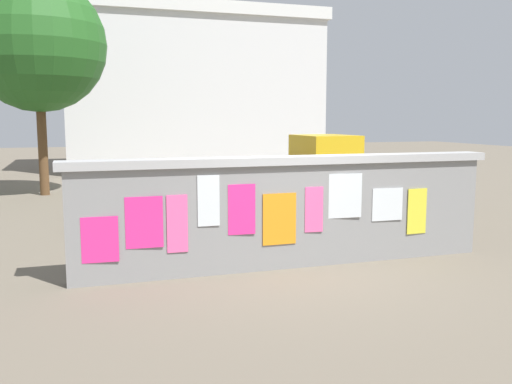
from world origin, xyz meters
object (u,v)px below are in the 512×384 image
at_px(auto_rickshaw_truck, 286,177).
at_px(tree_roadside, 38,44).
at_px(bicycle_near, 112,207).
at_px(motorcycle, 161,215).
at_px(person_walking, 247,194).

distance_m(auto_rickshaw_truck, tree_roadside, 8.46).
relative_size(bicycle_near, tree_roadside, 0.27).
height_order(auto_rickshaw_truck, tree_roadside, tree_roadside).
distance_m(motorcycle, person_walking, 1.93).
xyz_separation_m(bicycle_near, tree_roadside, (-1.60, 5.21, 3.95)).
height_order(motorcycle, bicycle_near, bicycle_near).
distance_m(motorcycle, tree_roadside, 8.43).
distance_m(auto_rickshaw_truck, person_walking, 3.51).
bearing_deg(bicycle_near, tree_roadside, 107.09).
height_order(motorcycle, tree_roadside, tree_roadside).
relative_size(auto_rickshaw_truck, person_walking, 2.25).
xyz_separation_m(auto_rickshaw_truck, tree_roadside, (-5.44, 5.51, 3.41)).
bearing_deg(auto_rickshaw_truck, motorcycle, -152.38).
distance_m(bicycle_near, tree_roadside, 6.73).
bearing_deg(person_walking, auto_rickshaw_truck, 58.38).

